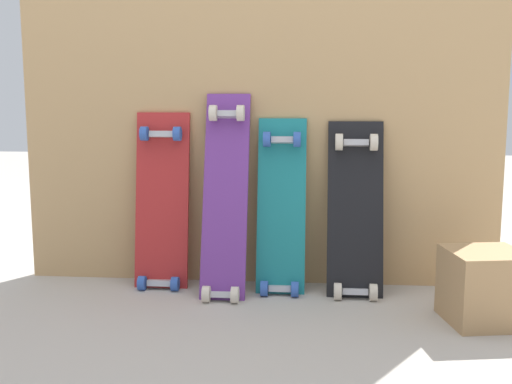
# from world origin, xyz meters

# --- Properties ---
(ground_plane) EXTENTS (12.00, 12.00, 0.00)m
(ground_plane) POSITION_xyz_m (0.00, 0.00, 0.00)
(ground_plane) COLOR #B2AAA0
(plywood_wall_panel) EXTENTS (1.95, 0.04, 1.67)m
(plywood_wall_panel) POSITION_xyz_m (0.00, 0.07, 0.83)
(plywood_wall_panel) COLOR tan
(plywood_wall_panel) RESTS_ON ground
(skateboard_red) EXTENTS (0.22, 0.19, 0.77)m
(skateboard_red) POSITION_xyz_m (-0.39, -0.03, 0.32)
(skateboard_red) COLOR #B22626
(skateboard_red) RESTS_ON ground
(skateboard_purple) EXTENTS (0.18, 0.32, 0.85)m
(skateboard_purple) POSITION_xyz_m (-0.12, -0.10, 0.36)
(skateboard_purple) COLOR #6B338C
(skateboard_purple) RESTS_ON ground
(skateboard_teal) EXTENTS (0.19, 0.22, 0.75)m
(skateboard_teal) POSITION_xyz_m (0.10, -0.05, 0.31)
(skateboard_teal) COLOR #197A7F
(skateboard_teal) RESTS_ON ground
(skateboard_black) EXTENTS (0.22, 0.25, 0.74)m
(skateboard_black) POSITION_xyz_m (0.39, -0.06, 0.30)
(skateboard_black) COLOR black
(skateboard_black) RESTS_ON ground
(wooden_crate) EXTENTS (0.29, 0.29, 0.25)m
(wooden_crate) POSITION_xyz_m (0.81, -0.36, 0.13)
(wooden_crate) COLOR tan
(wooden_crate) RESTS_ON ground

